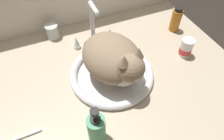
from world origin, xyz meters
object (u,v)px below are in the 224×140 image
at_px(cat, 115,60).
at_px(amber_bottle, 176,20).
at_px(sink_basin, 112,74).
at_px(faucet, 93,30).
at_px(metal_jar, 52,32).
at_px(toothbrush, 14,140).
at_px(soap_pump_bottle, 97,129).
at_px(pill_bottle, 186,48).

height_order(cat, amber_bottle, cat).
relative_size(sink_basin, faucet, 1.53).
relative_size(sink_basin, metal_jar, 4.99).
height_order(sink_basin, toothbrush, sink_basin).
bearing_deg(soap_pump_bottle, amber_bottle, 34.82).
distance_m(pill_bottle, soap_pump_bottle, 0.55).
relative_size(cat, pill_bottle, 3.98).
distance_m(cat, metal_jar, 0.41).
bearing_deg(cat, toothbrush, -164.63).
bearing_deg(pill_bottle, metal_jar, 145.71).
bearing_deg(faucet, cat, -89.01).
height_order(sink_basin, metal_jar, metal_jar).
relative_size(soap_pump_bottle, amber_bottle, 1.36).
bearing_deg(soap_pump_bottle, pill_bottle, 23.29).
relative_size(cat, metal_jar, 4.99).
bearing_deg(sink_basin, cat, -76.09).
height_order(cat, toothbrush, cat).
distance_m(cat, pill_bottle, 0.36).
xyz_separation_m(cat, toothbrush, (-0.41, -0.11, -0.11)).
bearing_deg(cat, amber_bottle, 23.86).
bearing_deg(metal_jar, toothbrush, -116.14).
bearing_deg(pill_bottle, sink_basin, 178.39).
height_order(faucet, toothbrush, faucet).
height_order(sink_basin, cat, cat).
relative_size(pill_bottle, amber_bottle, 0.68).
bearing_deg(amber_bottle, toothbrush, -160.25).
bearing_deg(toothbrush, metal_jar, 63.86).
relative_size(metal_jar, toothbrush, 0.42).
relative_size(sink_basin, amber_bottle, 2.69).
height_order(faucet, metal_jar, faucet).
height_order(sink_basin, soap_pump_bottle, soap_pump_bottle).
relative_size(cat, soap_pump_bottle, 1.98).
distance_m(soap_pump_bottle, toothbrush, 0.28).
xyz_separation_m(sink_basin, metal_jar, (-0.17, 0.35, 0.02)).
bearing_deg(toothbrush, faucet, 40.72).
distance_m(cat, soap_pump_bottle, 0.26).
xyz_separation_m(sink_basin, pill_bottle, (0.36, -0.01, 0.03)).
bearing_deg(metal_jar, sink_basin, -63.97).
bearing_deg(amber_bottle, metal_jar, 162.75).
distance_m(faucet, cat, 0.24).
bearing_deg(cat, faucet, 90.99).
distance_m(faucet, metal_jar, 0.22).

